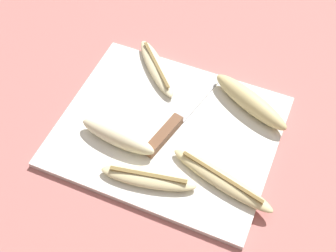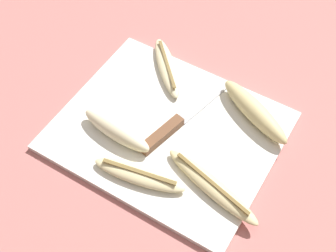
# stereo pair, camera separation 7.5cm
# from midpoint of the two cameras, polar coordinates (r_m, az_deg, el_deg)

# --- Properties ---
(ground_plane) EXTENTS (4.00, 4.00, 0.00)m
(ground_plane) POSITION_cam_midpoint_polar(r_m,az_deg,el_deg) (0.90, -2.39, -0.97)
(ground_plane) COLOR #B76B66
(cutting_board) EXTENTS (0.41, 0.34, 0.01)m
(cutting_board) POSITION_cam_midpoint_polar(r_m,az_deg,el_deg) (0.89, -2.41, -0.74)
(cutting_board) COLOR white
(cutting_board) RESTS_ON ground_plane
(knife) EXTENTS (0.07, 0.23, 0.02)m
(knife) POSITION_cam_midpoint_polar(r_m,az_deg,el_deg) (0.88, -2.19, -0.41)
(knife) COLOR brown
(knife) RESTS_ON cutting_board
(banana_bright_far) EXTENTS (0.15, 0.05, 0.04)m
(banana_bright_far) POSITION_cam_midpoint_polar(r_m,az_deg,el_deg) (0.86, -8.62, -1.40)
(banana_bright_far) COLOR beige
(banana_bright_far) RESTS_ON cutting_board
(banana_mellow_near) EXTENTS (0.21, 0.08, 0.02)m
(banana_mellow_near) POSITION_cam_midpoint_polar(r_m,az_deg,el_deg) (0.82, 3.94, -6.72)
(banana_mellow_near) COLOR beige
(banana_mellow_near) RESTS_ON cutting_board
(banana_cream_curved) EXTENTS (0.14, 0.15, 0.02)m
(banana_cream_curved) POSITION_cam_midpoint_polar(r_m,az_deg,el_deg) (0.98, -3.63, 6.98)
(banana_cream_curved) COLOR beige
(banana_cream_curved) RESTS_ON cutting_board
(banana_spotted_left) EXTENTS (0.18, 0.11, 0.04)m
(banana_spotted_left) POSITION_cam_midpoint_polar(r_m,az_deg,el_deg) (0.91, 7.70, 2.84)
(banana_spotted_left) COLOR #DBC684
(banana_spotted_left) RESTS_ON cutting_board
(banana_soft_right) EXTENTS (0.18, 0.07, 0.02)m
(banana_soft_right) POSITION_cam_midpoint_polar(r_m,az_deg,el_deg) (0.82, -5.03, -6.47)
(banana_soft_right) COLOR beige
(banana_soft_right) RESTS_ON cutting_board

